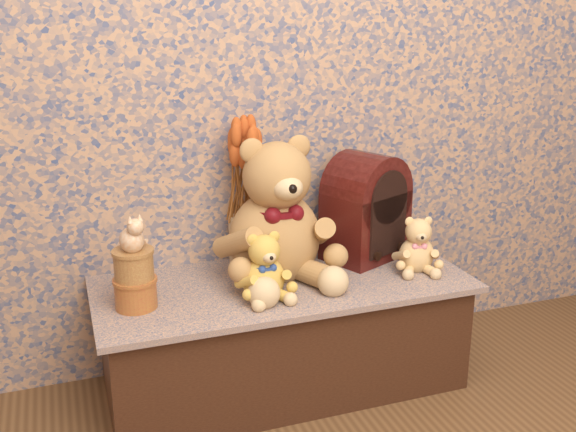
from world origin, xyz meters
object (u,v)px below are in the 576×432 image
Objects in this scene: biscuit_tin_lower at (136,293)px; teddy_small at (417,241)px; cat_figurine at (131,232)px; teddy_large at (275,203)px; ceramic_vase at (245,242)px; cathedral_radio at (366,206)px; teddy_medium at (263,262)px.

teddy_small is at bearing -0.79° from biscuit_tin_lower.
biscuit_tin_lower is 0.19m from cat_figurine.
ceramic_vase is (-0.07, 0.10, -0.16)m from teddy_large.
teddy_small is 0.54× the size of cathedral_radio.
teddy_small is at bearing -0.09° from teddy_medium.
teddy_medium is 1.10× the size of teddy_small.
teddy_small is 1.74× the size of cat_figurine.
cathedral_radio is 3.23× the size of cat_figurine.
ceramic_vase is at bearing 150.43° from cathedral_radio.
ceramic_vase is (0.01, 0.25, -0.02)m from teddy_medium.
teddy_large is at bearing 165.19° from cathedral_radio.
cathedral_radio is (0.36, 0.06, -0.06)m from teddy_large.
cat_figurine is at bearing -170.69° from teddy_large.
cathedral_radio is at bearing -10.02° from cat_figurine.
teddy_large is 4.32× the size of cat_figurine.
ceramic_vase is at bearing 26.68° from biscuit_tin_lower.
teddy_large is 2.76× the size of ceramic_vase.
biscuit_tin_lower is 1.06× the size of cat_figurine.
teddy_large is 1.34× the size of cathedral_radio.
cat_figurine is at bearing 0.00° from biscuit_tin_lower.
cathedral_radio is 3.06× the size of biscuit_tin_lower.
ceramic_vase is at bearing 123.71° from teddy_large.
teddy_small is 0.96m from cat_figurine.
teddy_large is at bearing 11.91° from biscuit_tin_lower.
cathedral_radio is at bearing 21.13° from teddy_medium.
teddy_large reaches higher than biscuit_tin_lower.
teddy_large is 0.22m from teddy_medium.
teddy_large is 0.37m from cathedral_radio.
biscuit_tin_lower is (-0.40, -0.20, -0.05)m from ceramic_vase.
teddy_large is 0.51m from teddy_small.
cat_figurine reaches higher than teddy_small.
teddy_medium is 0.56m from teddy_small.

